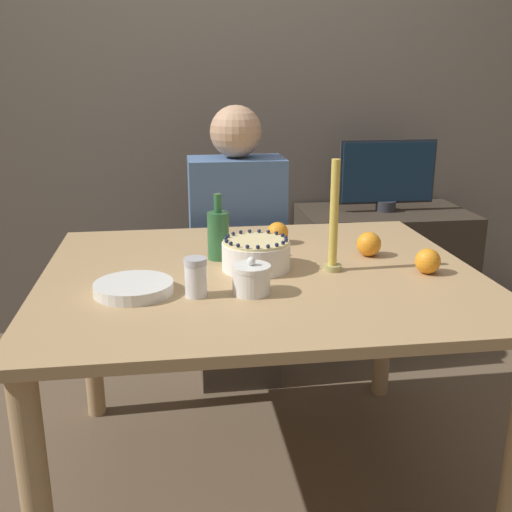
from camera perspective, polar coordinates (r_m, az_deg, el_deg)
The scene contains 15 objects.
ground_plane at distance 2.18m, azimuth 0.41°, elevation -20.38°, with size 12.00×12.00×0.00m, color brown.
wall_behind at distance 3.13m, azimuth -3.47°, elevation 16.46°, with size 8.00×0.05×2.60m.
dining_table at distance 1.87m, azimuth 0.45°, elevation -4.48°, with size 1.32×1.12×0.75m.
cake at distance 1.83m, azimuth 0.00°, elevation 0.12°, with size 0.21×0.21×0.10m.
sugar_bowl at distance 1.63m, azimuth -0.45°, elevation -2.21°, with size 0.11×0.11×0.10m.
sugar_shaker at distance 1.61m, azimuth -5.76°, elevation -2.00°, with size 0.06×0.06×0.11m.
plate_stack at distance 1.67m, azimuth -11.57°, elevation -2.98°, with size 0.22×0.22×0.03m.
candle at distance 1.81m, azimuth 7.41°, elevation 2.94°, with size 0.06×0.06×0.34m.
bottle at distance 1.93m, azimuth -3.62°, elevation 2.07°, with size 0.07×0.07×0.21m.
orange_fruit_0 at distance 2.12m, azimuth 2.06°, elevation 2.22°, with size 0.08×0.08×0.08m.
orange_fruit_1 at distance 1.87m, azimuth 16.03°, elevation -0.47°, with size 0.08×0.08×0.08m.
orange_fruit_2 at distance 2.01m, azimuth 10.69°, elevation 1.13°, with size 0.08×0.08×0.08m.
person_man_blue_shirt at distance 2.62m, azimuth -1.81°, elevation -0.80°, with size 0.40×0.34×1.21m.
side_cabinet at distance 3.17m, azimuth 11.85°, elevation -1.65°, with size 0.83×0.50×0.67m.
tv_monitor at distance 3.05m, azimuth 12.42°, elevation 7.61°, with size 0.49×0.10×0.35m.
Camera 1 is at (-0.26, -1.72, 1.32)m, focal length 42.00 mm.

